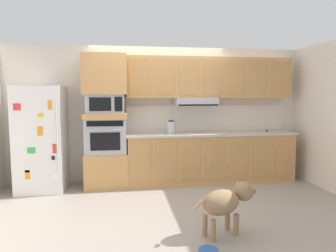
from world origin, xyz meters
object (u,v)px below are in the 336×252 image
object	(u,v)px
refrigerator	(41,139)
dog	(227,201)
microwave	(105,104)
screwdriver	(267,131)
dog_food_bowl	(208,252)
built_in_oven	(106,136)
electric_kettle	(171,127)

from	to	relation	value
refrigerator	dog	size ratio (longest dim) A/B	2.01
microwave	screwdriver	bearing A→B (deg)	0.08
microwave	dog_food_bowl	distance (m)	3.16
screwdriver	built_in_oven	bearing A→B (deg)	-179.92
microwave	dog	distance (m)	2.81
electric_kettle	dog_food_bowl	distance (m)	2.72
refrigerator	built_in_oven	size ratio (longest dim) A/B	2.51
screwdriver	dog	bearing A→B (deg)	-125.76
microwave	dog_food_bowl	size ratio (longest dim) A/B	3.22
refrigerator	dog_food_bowl	xyz separation A→B (m)	(2.20, -2.51, -0.85)
refrigerator	microwave	bearing A→B (deg)	3.63
refrigerator	electric_kettle	xyz separation A→B (m)	(2.22, 0.02, 0.15)
built_in_oven	dog_food_bowl	size ratio (longest dim) A/B	3.50
screwdriver	electric_kettle	xyz separation A→B (m)	(-1.86, -0.05, 0.10)
dog_food_bowl	screwdriver	bearing A→B (deg)	53.90
refrigerator	dog	world-z (taller)	refrigerator
refrigerator	screwdriver	distance (m)	4.08
built_in_oven	microwave	size ratio (longest dim) A/B	1.09
screwdriver	dog_food_bowl	size ratio (longest dim) A/B	0.84
built_in_oven	screwdriver	world-z (taller)	built_in_oven
built_in_oven	electric_kettle	distance (m)	1.16
refrigerator	built_in_oven	world-z (taller)	refrigerator
refrigerator	screwdriver	size ratio (longest dim) A/B	10.50
built_in_oven	dog_food_bowl	distance (m)	2.95
dog	built_in_oven	bearing A→B (deg)	104.75
built_in_oven	dog	bearing A→B (deg)	-55.66
screwdriver	dog_food_bowl	world-z (taller)	screwdriver
dog	dog_food_bowl	xyz separation A→B (m)	(-0.34, -0.43, -0.36)
microwave	dog_food_bowl	bearing A→B (deg)	-66.34
screwdriver	refrigerator	bearing A→B (deg)	-178.99
microwave	electric_kettle	distance (m)	1.23
microwave	electric_kettle	bearing A→B (deg)	-2.36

